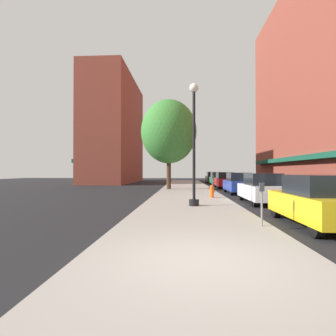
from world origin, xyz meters
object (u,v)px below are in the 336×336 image
(car_blue, at_px, (238,183))
(car_black, at_px, (212,178))
(car_white, at_px, (262,189))
(lamppost, at_px, (194,142))
(car_yellow, at_px, (317,201))
(parking_meter_far, at_px, (262,199))
(fire_hydrant, at_px, (212,191))
(car_red, at_px, (225,180))
(parking_meter_near, at_px, (213,181))
(tree_near, at_px, (169,132))
(car_green, at_px, (218,179))

(car_blue, height_order, car_black, same)
(car_black, bearing_deg, car_white, -90.51)
(lamppost, distance_m, car_yellow, 6.07)
(lamppost, distance_m, car_white, 5.00)
(car_black, bearing_deg, parking_meter_far, -93.96)
(fire_hydrant, height_order, car_red, car_red)
(car_white, xyz_separation_m, car_black, (0.00, 25.50, 0.00))
(car_blue, relative_size, car_red, 1.00)
(car_red, bearing_deg, lamppost, -105.83)
(lamppost, relative_size, parking_meter_far, 4.50)
(parking_meter_near, distance_m, tree_near, 6.59)
(car_green, bearing_deg, car_black, 88.68)
(fire_hydrant, xyz_separation_m, car_white, (2.54, -1.92, 0.29))
(parking_meter_near, height_order, car_yellow, car_yellow)
(car_red, bearing_deg, parking_meter_far, -97.64)
(lamppost, relative_size, car_white, 1.37)
(car_yellow, bearing_deg, car_red, 91.22)
(car_white, bearing_deg, car_yellow, -89.79)
(parking_meter_near, relative_size, car_red, 0.30)
(car_blue, bearing_deg, car_white, -91.88)
(car_white, bearing_deg, car_red, 90.21)
(parking_meter_far, bearing_deg, lamppost, 111.56)
(car_yellow, distance_m, car_blue, 12.64)
(car_white, distance_m, car_green, 19.36)
(car_blue, bearing_deg, tree_near, 146.83)
(tree_near, bearing_deg, parking_meter_far, -77.47)
(fire_hydrant, bearing_deg, car_blue, 60.45)
(fire_hydrant, relative_size, tree_near, 0.10)
(fire_hydrant, xyz_separation_m, parking_meter_far, (0.59, -8.81, 0.43))
(lamppost, bearing_deg, car_black, 82.15)
(parking_meter_near, relative_size, car_black, 0.30)
(lamppost, relative_size, car_yellow, 1.37)
(fire_hydrant, bearing_deg, tree_near, 111.57)
(lamppost, relative_size, car_blue, 1.37)
(car_red, bearing_deg, tree_near, -149.02)
(car_white, bearing_deg, parking_meter_near, 106.31)
(lamppost, height_order, tree_near, tree_near)
(car_yellow, height_order, car_green, same)
(parking_meter_far, height_order, car_blue, car_blue)
(car_white, relative_size, car_black, 1.00)
(tree_near, xyz_separation_m, car_green, (5.67, 9.52, -4.62))
(lamppost, bearing_deg, car_yellow, -46.84)
(car_blue, bearing_deg, car_red, 88.12)
(car_black, bearing_deg, car_red, -90.51)
(tree_near, bearing_deg, parking_meter_near, -39.72)
(car_red, height_order, car_black, same)
(fire_hydrant, xyz_separation_m, car_blue, (2.54, 4.48, 0.29))
(car_yellow, bearing_deg, tree_near, 110.64)
(lamppost, bearing_deg, parking_meter_far, -68.44)
(parking_meter_near, bearing_deg, car_green, 81.21)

